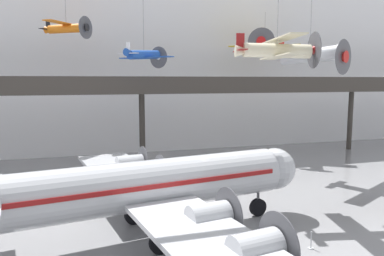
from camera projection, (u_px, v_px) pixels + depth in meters
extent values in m
plane|color=gray|center=(216.00, 253.00, 21.79)|extent=(260.00, 260.00, 0.00)
cube|color=white|center=(132.00, 68.00, 51.85)|extent=(140.00, 3.00, 23.44)
cube|color=#38332D|center=(143.00, 90.00, 43.71)|extent=(110.00, 3.20, 0.90)
cube|color=#38332D|center=(145.00, 81.00, 42.12)|extent=(110.00, 0.12, 1.10)
cylinder|color=#38332D|center=(142.00, 128.00, 45.21)|extent=(0.70, 0.70, 8.41)
cylinder|color=#38332D|center=(350.00, 120.00, 54.03)|extent=(0.70, 0.70, 8.41)
cylinder|color=#B7BABF|center=(142.00, 186.00, 23.39)|extent=(19.53, 6.18, 3.13)
sphere|color=#B7BABF|center=(275.00, 168.00, 27.98)|extent=(3.07, 3.07, 3.07)
cube|color=maroon|center=(142.00, 181.00, 23.35)|extent=(18.21, 6.03, 0.28)
cube|color=#B7BABF|center=(119.00, 169.00, 30.65)|extent=(6.40, 12.89, 0.28)
cube|color=#B7BABF|center=(211.00, 242.00, 16.90)|extent=(6.40, 12.89, 0.28)
cylinder|color=#B7BABF|center=(146.00, 174.00, 28.83)|extent=(2.45, 1.84, 1.50)
cylinder|color=#4C4C51|center=(161.00, 173.00, 29.37)|extent=(0.52, 2.83, 2.86)
cylinder|color=#B7BABF|center=(130.00, 164.00, 32.55)|extent=(2.45, 1.84, 1.50)
cylinder|color=#4C4C51|center=(143.00, 162.00, 33.09)|extent=(0.52, 2.83, 2.86)
cylinder|color=#B7BABF|center=(209.00, 217.00, 19.90)|extent=(2.45, 1.84, 1.50)
cylinder|color=#4C4C51|center=(228.00, 213.00, 20.44)|extent=(0.52, 2.83, 2.86)
cylinder|color=#B7BABF|center=(255.00, 248.00, 16.17)|extent=(2.45, 1.84, 1.50)
cylinder|color=#4C4C51|center=(278.00, 243.00, 16.72)|extent=(0.52, 2.83, 2.86)
cylinder|color=#4C4C51|center=(258.00, 199.00, 27.61)|extent=(0.20, 0.20, 1.21)
cylinder|color=black|center=(258.00, 207.00, 27.69)|extent=(1.34, 0.58, 1.30)
cylinder|color=#4C4C51|center=(134.00, 207.00, 26.00)|extent=(0.20, 0.20, 1.21)
cylinder|color=black|center=(134.00, 215.00, 26.07)|extent=(1.34, 0.58, 1.30)
cylinder|color=#4C4C51|center=(160.00, 233.00, 21.54)|extent=(0.20, 0.20, 1.21)
cylinder|color=black|center=(160.00, 243.00, 21.62)|extent=(1.34, 0.58, 1.30)
cylinder|color=beige|center=(277.00, 51.00, 28.19)|extent=(5.24, 2.19, 1.16)
cone|color=maroon|center=(311.00, 50.00, 28.37)|extent=(1.04, 1.12, 0.95)
cylinder|color=#4C4C51|center=(314.00, 50.00, 28.38)|extent=(0.66, 2.69, 2.75)
cone|color=beige|center=(244.00, 51.00, 28.02)|extent=(1.56, 1.19, 0.93)
cube|color=beige|center=(281.00, 39.00, 28.10)|extent=(2.95, 7.81, 0.10)
cube|color=beige|center=(281.00, 56.00, 28.26)|extent=(2.95, 7.81, 0.10)
cube|color=maroon|center=(240.00, 42.00, 27.91)|extent=(0.62, 0.20, 1.27)
cube|color=maroon|center=(240.00, 51.00, 27.99)|extent=(1.23, 2.82, 0.06)
cylinder|color=slate|center=(278.00, 1.00, 27.73)|extent=(0.04, 0.04, 6.14)
cylinder|color=#1E4CAD|center=(144.00, 55.00, 40.18)|extent=(4.11, 3.65, 1.22)
cone|color=white|center=(158.00, 57.00, 42.17)|extent=(1.12, 1.13, 0.84)
cylinder|color=#4C4C51|center=(159.00, 57.00, 42.31)|extent=(1.59, 1.89, 2.43)
cone|color=#1E4CAD|center=(130.00, 52.00, 38.33)|extent=(1.48, 1.42, 0.87)
cube|color=#1E4CAD|center=(146.00, 58.00, 40.45)|extent=(5.22, 5.95, 0.10)
cube|color=white|center=(128.00, 48.00, 38.05)|extent=(0.46, 0.40, 1.12)
cube|color=white|center=(128.00, 53.00, 38.12)|extent=(1.98, 2.22, 0.06)
cylinder|color=slate|center=(143.00, 23.00, 39.76)|extent=(0.04, 0.04, 5.72)
cylinder|color=yellow|center=(265.00, 43.00, 49.81)|extent=(4.62, 5.88, 1.50)
cone|color=red|center=(261.00, 41.00, 46.74)|extent=(1.54, 1.51, 1.16)
cylinder|color=#4C4C51|center=(261.00, 41.00, 46.53)|extent=(2.78, 1.94, 3.35)
cone|color=yellow|center=(267.00, 44.00, 52.67)|extent=(1.87, 2.02, 1.15)
cube|color=yellow|center=(264.00, 46.00, 49.50)|extent=(8.60, 6.60, 0.10)
cube|color=red|center=(268.00, 40.00, 52.94)|extent=(0.48, 0.66, 1.55)
cube|color=red|center=(267.00, 45.00, 53.04)|extent=(3.19, 2.53, 0.06)
cylinder|color=slate|center=(265.00, 25.00, 49.51)|extent=(0.04, 0.04, 3.37)
cylinder|color=orange|center=(66.00, 29.00, 41.43)|extent=(4.18, 3.48, 0.95)
cone|color=black|center=(84.00, 28.00, 40.62)|extent=(1.11, 1.13, 0.85)
cylinder|color=#4C4C51|center=(86.00, 27.00, 40.56)|extent=(1.51, 1.97, 2.44)
cone|color=orange|center=(50.00, 30.00, 42.18)|extent=(1.45, 1.37, 0.80)
cube|color=orange|center=(68.00, 24.00, 41.28)|extent=(5.01, 6.13, 0.10)
cube|color=black|center=(48.00, 25.00, 42.20)|extent=(0.48, 0.38, 1.13)
cube|color=black|center=(48.00, 30.00, 42.27)|extent=(1.91, 2.28, 0.06)
cylinder|color=slate|center=(66.00, 11.00, 41.19)|extent=(0.04, 0.04, 2.80)
cylinder|color=silver|center=(310.00, 56.00, 37.61)|extent=(3.96, 6.18, 1.80)
cone|color=red|center=(341.00, 57.00, 35.32)|extent=(1.49, 1.44, 1.15)
cylinder|color=#4C4C51|center=(343.00, 57.00, 35.16)|extent=(3.00, 1.53, 3.34)
cone|color=silver|center=(284.00, 54.00, 39.74)|extent=(1.76, 2.05, 1.23)
cube|color=silver|center=(313.00, 59.00, 37.39)|extent=(9.04, 5.55, 0.10)
cube|color=red|center=(281.00, 50.00, 39.94)|extent=(0.39, 0.70, 1.54)
cube|color=red|center=(281.00, 57.00, 40.04)|extent=(3.32, 2.17, 0.06)
cylinder|color=slate|center=(311.00, 19.00, 37.16)|extent=(0.04, 0.04, 5.79)
cylinder|color=#B2B5BA|center=(311.00, 248.00, 22.36)|extent=(0.36, 0.36, 0.04)
cylinder|color=#B2B5BA|center=(311.00, 240.00, 22.29)|extent=(0.07, 0.07, 0.95)
sphere|color=#B2B5BA|center=(311.00, 232.00, 22.23)|extent=(0.10, 0.10, 0.10)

